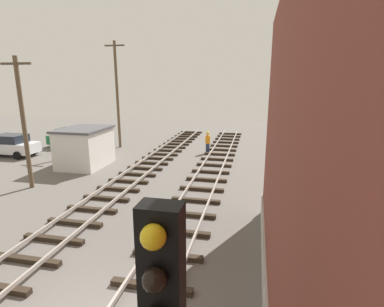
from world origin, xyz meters
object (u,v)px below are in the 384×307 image
(utility_pole_near, at_px, (23,121))
(track_worker_foreground, at_px, (208,142))
(parked_car_white, at_px, (11,145))
(utility_pole_far, at_px, (117,94))
(control_hut, at_px, (85,147))
(parked_car_green, at_px, (72,137))

(utility_pole_near, relative_size, track_worker_foreground, 3.88)
(parked_car_white, bearing_deg, utility_pole_far, 34.25)
(control_hut, xyz_separation_m, parked_car_green, (-4.65, 5.49, -0.49))
(parked_car_white, relative_size, utility_pole_far, 0.45)
(control_hut, height_order, parked_car_green, control_hut)
(control_hut, bearing_deg, parked_car_green, 130.24)
(parked_car_white, bearing_deg, utility_pole_near, -41.75)
(track_worker_foreground, bearing_deg, utility_pole_far, 175.65)
(parked_car_green, bearing_deg, control_hut, -49.76)
(control_hut, distance_m, parked_car_white, 7.67)
(parked_car_white, relative_size, track_worker_foreground, 2.25)
(control_hut, height_order, utility_pole_far, utility_pole_far)
(parked_car_white, xyz_separation_m, utility_pole_near, (6.89, -6.15, 2.92))
(utility_pole_far, bearing_deg, parked_car_white, -145.75)
(control_hut, xyz_separation_m, parked_car_white, (-7.52, 1.43, -0.49))
(parked_car_green, distance_m, utility_pole_far, 5.92)
(control_hut, distance_m, parked_car_green, 7.21)
(parked_car_green, relative_size, utility_pole_far, 0.45)
(utility_pole_near, height_order, utility_pole_far, utility_pole_far)
(parked_car_white, relative_size, utility_pole_near, 0.58)
(parked_car_green, relative_size, track_worker_foreground, 2.25)
(utility_pole_far, xyz_separation_m, track_worker_foreground, (8.28, -0.63, -3.93))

